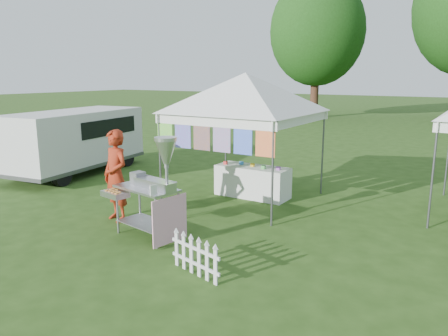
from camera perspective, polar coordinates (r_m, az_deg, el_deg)
The scene contains 8 objects.
ground at distance 7.95m, azimuth -10.02°, elevation -9.87°, with size 120.00×120.00×0.00m, color #254313.
canopy_main at distance 10.23m, azimuth 2.83°, elevation 12.29°, with size 4.24×4.24×3.45m.
tree_left at distance 31.55m, azimuth 12.06°, elevation 17.08°, with size 6.40×6.40×9.53m.
donut_cart at distance 7.85m, azimuth -9.29°, elevation -1.52°, with size 1.49×0.92×1.91m.
vendor at distance 9.13m, azimuth -13.95°, elevation -0.99°, with size 0.69×0.45×1.88m, color maroon.
cargo_van at distance 14.06m, azimuth -18.56°, elevation 3.55°, with size 2.43×4.74×1.88m.
picket_fence at distance 6.66m, azimuth -3.79°, elevation -11.50°, with size 1.05×0.29×0.56m.
display_table at distance 10.75m, azimuth 3.73°, elevation -1.77°, with size 1.80×0.70×0.76m, color white.
Camera 1 is at (5.01, -5.43, 2.95)m, focal length 35.00 mm.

